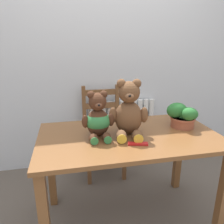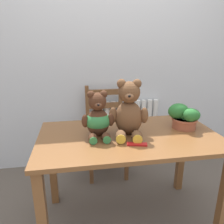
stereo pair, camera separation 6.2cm
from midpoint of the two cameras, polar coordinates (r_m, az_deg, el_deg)
The scene contains 8 objects.
wall_back at distance 2.47m, azimuth -0.26°, elevation 15.05°, with size 8.00×0.04×2.60m, color silver.
radiator at distance 2.66m, azimuth 4.11°, elevation -5.89°, with size 0.80×0.10×0.77m.
dining_table at distance 1.66m, azimuth 5.48°, elevation -9.65°, with size 1.31×0.75×0.77m.
wooden_chair_behind at distance 2.42m, azimuth -0.89°, elevation -5.21°, with size 0.41×0.39×0.97m.
teddy_bear_left at distance 1.54m, azimuth -2.55°, elevation -1.75°, with size 0.23×0.23×0.33m.
teddy_bear_right at distance 1.56m, azimuth 5.49°, elevation 0.10°, with size 0.29×0.31×0.41m.
potted_plant at distance 1.80m, azimuth 19.34°, elevation -1.04°, with size 0.25×0.22×0.20m.
chocolate_bar at distance 1.46m, azimuth 7.77°, elevation -8.35°, with size 0.13×0.04×0.01m, color red.
Camera 2 is at (-0.37, -1.06, 1.42)m, focal length 35.00 mm.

